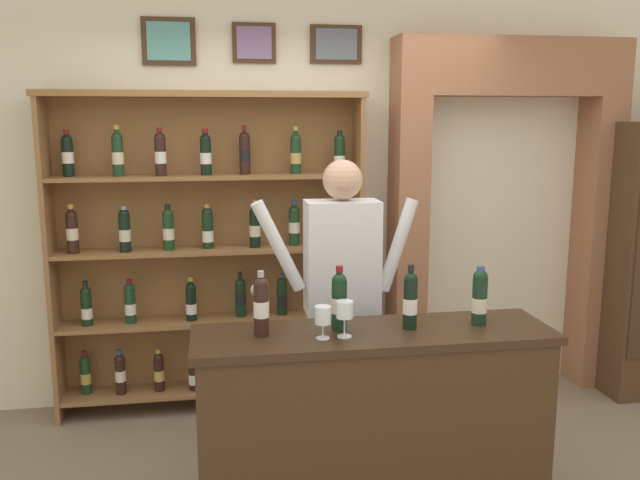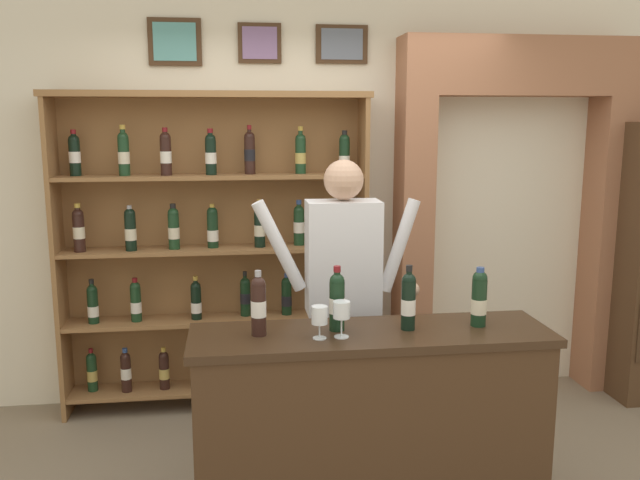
{
  "view_description": "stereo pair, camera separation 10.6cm",
  "coord_description": "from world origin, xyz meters",
  "px_view_note": "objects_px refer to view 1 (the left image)",
  "views": [
    {
      "loc": [
        -0.61,
        -2.94,
        1.95
      ],
      "look_at": [
        -0.06,
        0.39,
        1.33
      ],
      "focal_mm": 37.43,
      "sensor_mm": 36.0,
      "label": 1
    },
    {
      "loc": [
        -0.5,
        -2.96,
        1.95
      ],
      "look_at": [
        -0.06,
        0.39,
        1.33
      ],
      "focal_mm": 37.43,
      "sensor_mm": 36.0,
      "label": 2
    }
  ],
  "objects_px": {
    "tasting_bottle_grappa": "(261,305)",
    "wine_glass_center": "(323,317)",
    "shopkeeper": "(342,280)",
    "wine_glass_right": "(345,312)",
    "tasting_bottle_bianco": "(339,300)",
    "tasting_bottle_prosecco": "(410,299)",
    "tasting_bottle_rosso": "(480,296)",
    "wine_shelf": "(209,246)",
    "tasting_counter": "(372,425)"
  },
  "relations": [
    {
      "from": "tasting_bottle_rosso",
      "to": "wine_glass_center",
      "type": "xyz_separation_m",
      "value": [
        -0.79,
        -0.09,
        -0.04
      ]
    },
    {
      "from": "tasting_counter",
      "to": "tasting_bottle_bianco",
      "type": "distance_m",
      "value": 0.65
    },
    {
      "from": "shopkeeper",
      "to": "tasting_bottle_bianco",
      "type": "height_order",
      "value": "shopkeeper"
    },
    {
      "from": "wine_glass_center",
      "to": "wine_glass_right",
      "type": "height_order",
      "value": "wine_glass_right"
    },
    {
      "from": "tasting_bottle_rosso",
      "to": "wine_glass_center",
      "type": "bearing_deg",
      "value": -173.42
    },
    {
      "from": "tasting_bottle_grappa",
      "to": "tasting_bottle_prosecco",
      "type": "relative_size",
      "value": 0.98
    },
    {
      "from": "tasting_counter",
      "to": "tasting_bottle_rosso",
      "type": "bearing_deg",
      "value": 2.0
    },
    {
      "from": "shopkeeper",
      "to": "tasting_bottle_rosso",
      "type": "xyz_separation_m",
      "value": [
        0.58,
        -0.54,
        0.02
      ]
    },
    {
      "from": "tasting_bottle_grappa",
      "to": "tasting_bottle_rosso",
      "type": "height_order",
      "value": "tasting_bottle_grappa"
    },
    {
      "from": "shopkeeper",
      "to": "tasting_bottle_grappa",
      "type": "height_order",
      "value": "shopkeeper"
    },
    {
      "from": "wine_shelf",
      "to": "tasting_bottle_prosecco",
      "type": "xyz_separation_m",
      "value": [
        0.94,
        -1.43,
        -0.01
      ]
    },
    {
      "from": "wine_shelf",
      "to": "shopkeeper",
      "type": "distance_m",
      "value": 1.14
    },
    {
      "from": "tasting_counter",
      "to": "tasting_bottle_grappa",
      "type": "bearing_deg",
      "value": 178.23
    },
    {
      "from": "shopkeeper",
      "to": "tasting_bottle_grappa",
      "type": "bearing_deg",
      "value": -131.79
    },
    {
      "from": "wine_shelf",
      "to": "shopkeeper",
      "type": "xyz_separation_m",
      "value": [
        0.72,
        -0.89,
        -0.04
      ]
    },
    {
      "from": "tasting_bottle_prosecco",
      "to": "wine_glass_right",
      "type": "distance_m",
      "value": 0.34
    },
    {
      "from": "tasting_counter",
      "to": "tasting_bottle_grappa",
      "type": "distance_m",
      "value": 0.82
    },
    {
      "from": "tasting_counter",
      "to": "shopkeeper",
      "type": "height_order",
      "value": "shopkeeper"
    },
    {
      "from": "tasting_bottle_rosso",
      "to": "tasting_bottle_prosecco",
      "type": "bearing_deg",
      "value": -178.44
    },
    {
      "from": "wine_glass_right",
      "to": "tasting_bottle_bianco",
      "type": "bearing_deg",
      "value": 92.25
    },
    {
      "from": "wine_shelf",
      "to": "tasting_bottle_grappa",
      "type": "distance_m",
      "value": 1.45
    },
    {
      "from": "shopkeeper",
      "to": "wine_glass_center",
      "type": "relative_size",
      "value": 11.3
    },
    {
      "from": "tasting_bottle_grappa",
      "to": "wine_shelf",
      "type": "bearing_deg",
      "value": 99.3
    },
    {
      "from": "wine_glass_center",
      "to": "shopkeeper",
      "type": "bearing_deg",
      "value": 71.43
    },
    {
      "from": "tasting_bottle_bianco",
      "to": "wine_glass_right",
      "type": "distance_m",
      "value": 0.11
    },
    {
      "from": "tasting_counter",
      "to": "wine_glass_right",
      "type": "height_order",
      "value": "wine_glass_right"
    },
    {
      "from": "wine_shelf",
      "to": "wine_glass_right",
      "type": "bearing_deg",
      "value": -68.08
    },
    {
      "from": "tasting_counter",
      "to": "shopkeeper",
      "type": "relative_size",
      "value": 0.99
    },
    {
      "from": "tasting_counter",
      "to": "tasting_bottle_rosso",
      "type": "xyz_separation_m",
      "value": [
        0.53,
        0.02,
        0.62
      ]
    },
    {
      "from": "tasting_counter",
      "to": "tasting_bottle_bianco",
      "type": "height_order",
      "value": "tasting_bottle_bianco"
    },
    {
      "from": "wine_shelf",
      "to": "tasting_counter",
      "type": "distance_m",
      "value": 1.75
    },
    {
      "from": "wine_shelf",
      "to": "tasting_counter",
      "type": "bearing_deg",
      "value": -62.16
    },
    {
      "from": "tasting_bottle_rosso",
      "to": "tasting_bottle_grappa",
      "type": "bearing_deg",
      "value": -179.88
    },
    {
      "from": "tasting_bottle_bianco",
      "to": "wine_glass_right",
      "type": "bearing_deg",
      "value": -87.75
    },
    {
      "from": "tasting_bottle_grappa",
      "to": "wine_glass_center",
      "type": "xyz_separation_m",
      "value": [
        0.27,
        -0.09,
        -0.04
      ]
    },
    {
      "from": "wine_shelf",
      "to": "tasting_counter",
      "type": "relative_size",
      "value": 1.23
    },
    {
      "from": "shopkeeper",
      "to": "wine_glass_right",
      "type": "relative_size",
      "value": 10.13
    },
    {
      "from": "tasting_counter",
      "to": "tasting_bottle_bianco",
      "type": "xyz_separation_m",
      "value": [
        -0.16,
        0.04,
        0.62
      ]
    },
    {
      "from": "tasting_bottle_grappa",
      "to": "tasting_bottle_bianco",
      "type": "xyz_separation_m",
      "value": [
        0.37,
        0.02,
        -0.0
      ]
    },
    {
      "from": "shopkeeper",
      "to": "tasting_bottle_rosso",
      "type": "distance_m",
      "value": 0.79
    },
    {
      "from": "tasting_bottle_rosso",
      "to": "shopkeeper",
      "type": "bearing_deg",
      "value": 136.92
    },
    {
      "from": "wine_shelf",
      "to": "shopkeeper",
      "type": "relative_size",
      "value": 1.22
    },
    {
      "from": "tasting_counter",
      "to": "tasting_bottle_grappa",
      "type": "xyz_separation_m",
      "value": [
        -0.53,
        0.02,
        0.63
      ]
    },
    {
      "from": "tasting_bottle_rosso",
      "to": "wine_glass_center",
      "type": "distance_m",
      "value": 0.79
    },
    {
      "from": "shopkeeper",
      "to": "tasting_bottle_grappa",
      "type": "relative_size",
      "value": 5.64
    },
    {
      "from": "shopkeeper",
      "to": "wine_glass_right",
      "type": "bearing_deg",
      "value": -99.95
    },
    {
      "from": "shopkeeper",
      "to": "wine_glass_right",
      "type": "distance_m",
      "value": 0.63
    },
    {
      "from": "shopkeeper",
      "to": "tasting_bottle_prosecco",
      "type": "xyz_separation_m",
      "value": [
        0.22,
        -0.55,
        0.03
      ]
    },
    {
      "from": "tasting_counter",
      "to": "tasting_bottle_prosecco",
      "type": "relative_size",
      "value": 5.49
    },
    {
      "from": "tasting_bottle_prosecco",
      "to": "tasting_bottle_rosso",
      "type": "height_order",
      "value": "tasting_bottle_prosecco"
    }
  ]
}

